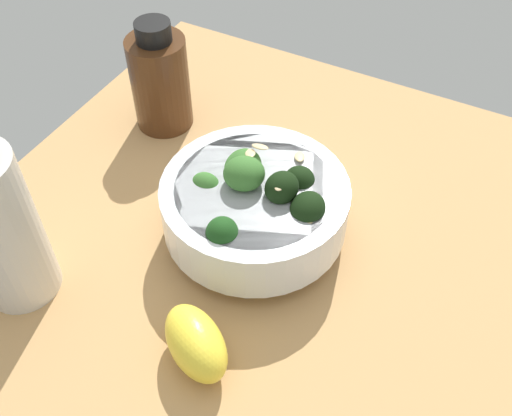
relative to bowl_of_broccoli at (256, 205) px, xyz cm
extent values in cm
cube|color=tan|center=(2.39, 0.18, -6.91)|extent=(57.92, 57.92, 4.81)
cylinder|color=white|center=(0.02, 0.04, -3.64)|extent=(9.94, 9.94, 1.72)
cylinder|color=white|center=(0.02, 0.04, -0.20)|extent=(18.08, 18.08, 5.16)
cylinder|color=silver|center=(0.02, 0.04, 1.97)|extent=(15.23, 15.23, 0.80)
cylinder|color=#3C7A32|center=(0.00, 1.28, 1.70)|extent=(2.09, 2.13, 1.72)
ellipsoid|color=#386B2B|center=(0.00, 1.28, 3.63)|extent=(4.65, 5.06, 3.89)
cylinder|color=#2F662B|center=(-6.15, 0.26, 0.71)|extent=(1.67, 1.72, 1.06)
ellipsoid|color=#194216|center=(-6.15, 0.26, 2.16)|extent=(3.26, 3.71, 3.80)
cylinder|color=#2F662B|center=(0.36, -2.45, 1.75)|extent=(1.28, 1.39, 1.22)
ellipsoid|color=black|center=(0.36, -2.45, 3.22)|extent=(4.80, 4.32, 3.71)
cylinder|color=#4A8F3C|center=(1.75, 2.40, 0.79)|extent=(1.88, 1.82, 1.54)
ellipsoid|color=#386B2B|center=(1.75, 2.40, 2.44)|extent=(5.22, 5.36, 5.01)
cylinder|color=#589D47|center=(-1.45, 4.63, 0.48)|extent=(1.17, 0.94, 1.36)
ellipsoid|color=#386B2B|center=(-1.45, 4.63, 1.82)|extent=(2.96, 3.60, 3.62)
cylinder|color=#4A8F3C|center=(2.90, -3.11, 0.82)|extent=(1.62, 1.80, 1.45)
ellipsoid|color=black|center=(2.90, -3.11, 2.25)|extent=(4.38, 4.18, 3.46)
cylinder|color=#589D47|center=(-0.19, -5.35, 0.85)|extent=(1.79, 1.61, 1.34)
ellipsoid|color=black|center=(-0.19, -5.35, 2.33)|extent=(4.63, 4.03, 4.35)
ellipsoid|color=#DBBC84|center=(5.58, -1.87, 2.57)|extent=(2.08, 1.68, 0.61)
ellipsoid|color=#DBBC84|center=(2.34, 1.89, 3.99)|extent=(2.08, 1.77, 0.86)
ellipsoid|color=#DBBC84|center=(-1.53, -5.80, 2.22)|extent=(1.13, 1.88, 0.51)
ellipsoid|color=#DBBC84|center=(-0.12, -2.57, 4.16)|extent=(1.83, 1.06, 0.37)
ellipsoid|color=#DBBC84|center=(3.34, 1.35, 4.30)|extent=(1.19, 1.93, 0.79)
ellipsoid|color=yellow|center=(-14.64, -2.00, -1.93)|extent=(7.73, 8.80, 5.13)
cylinder|color=#472814|center=(10.88, 18.26, 1.10)|extent=(6.77, 6.77, 11.20)
cylinder|color=black|center=(10.88, 18.26, 7.79)|extent=(3.98, 3.98, 2.18)
camera|label=1|loc=(-34.60, -18.17, 42.42)|focal=41.93mm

